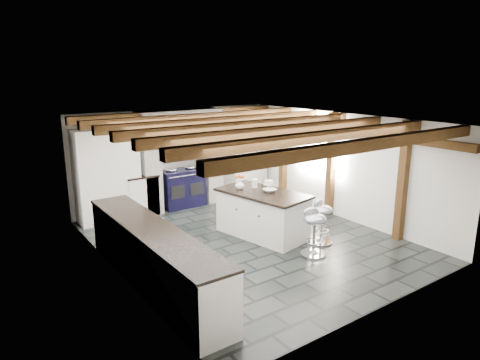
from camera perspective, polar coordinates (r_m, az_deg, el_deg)
ground at (r=8.28m, az=1.04°, el=-8.06°), size 6.00×6.00×0.00m
room_shell at (r=8.79m, az=-7.62°, el=0.46°), size 6.00×6.03×6.00m
range_cooker at (r=10.30m, az=-7.79°, el=-0.96°), size 1.00×0.63×0.99m
kitchen_island at (r=8.39m, az=2.99°, el=-4.44°), size 1.27×1.95×1.19m
bar_stool_near at (r=8.14m, az=10.79°, el=-4.84°), size 0.49×0.49×0.83m
bar_stool_far at (r=7.59m, az=9.85°, el=-6.11°), size 0.53×0.53×0.85m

